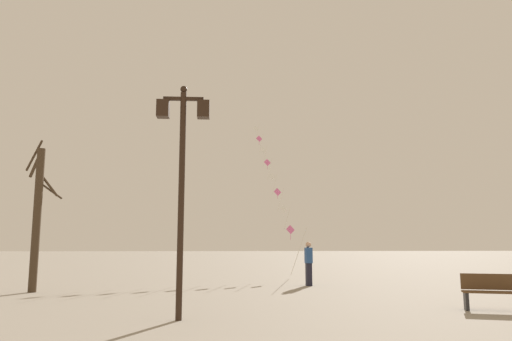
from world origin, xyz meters
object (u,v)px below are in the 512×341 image
object	(u,v)px
twin_lantern_lamp_post	(182,156)
bare_tree	(37,214)
kite_train	(273,178)
park_bench	(496,292)
kite_flyer	(309,262)

from	to	relation	value
twin_lantern_lamp_post	bare_tree	xyz separation A→B (m)	(-5.60, 6.41, -0.98)
kite_train	bare_tree	distance (m)	13.85
twin_lantern_lamp_post	park_bench	distance (m)	8.46
kite_flyer	twin_lantern_lamp_post	bearing A→B (deg)	148.09
kite_train	bare_tree	world-z (taller)	kite_train
kite_train	park_bench	distance (m)	16.61
park_bench	kite_flyer	bearing A→B (deg)	133.83
kite_flyer	bare_tree	distance (m)	10.20
kite_flyer	bare_tree	world-z (taller)	bare_tree
kite_flyer	bare_tree	xyz separation A→B (m)	(-9.86, -1.93, 1.75)
twin_lantern_lamp_post	bare_tree	world-z (taller)	bare_tree
bare_tree	twin_lantern_lamp_post	bearing A→B (deg)	-48.86
twin_lantern_lamp_post	kite_flyer	distance (m)	9.75
kite_train	twin_lantern_lamp_post	bearing A→B (deg)	-102.39
kite_flyer	bare_tree	size ratio (longest dim) A/B	0.32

